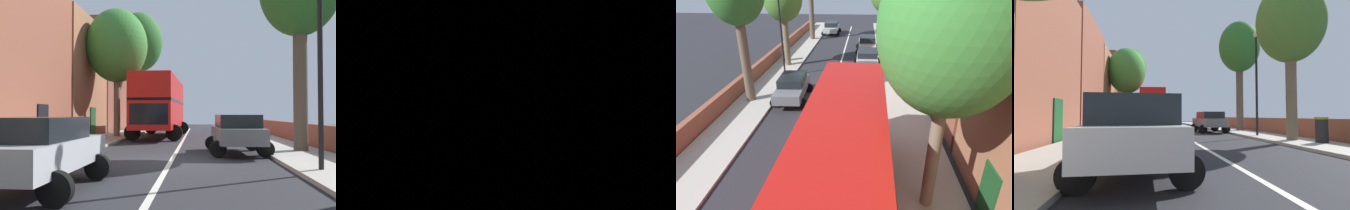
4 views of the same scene
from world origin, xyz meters
TOP-DOWN VIEW (x-y plane):
  - ground_plane at (0.00, 0.00)m, footprint 84.00×84.00m
  - road_centre_line at (0.00, 0.00)m, footprint 0.16×54.00m
  - sidewalk_left at (-4.90, 0.00)m, footprint 2.60×60.00m
  - sidewalk_right at (4.90, 0.00)m, footprint 2.60×60.00m
  - terraced_houses_left at (-8.50, 0.88)m, footprint 4.07×47.68m
  - boundary_wall_right at (6.45, 0.00)m, footprint 0.36×54.00m
  - double_decker_bus at (-1.70, 12.51)m, footprint 3.73×10.82m
  - parked_car_silver_left_0 at (-2.50, -10.76)m, footprint 2.51×4.25m
  - parked_car_grey_right_1 at (2.50, 2.35)m, footprint 2.52×4.33m
  - parked_car_silver_left_2 at (-2.50, -4.97)m, footprint 2.53×4.16m
  - parked_car_silver_right_4 at (2.50, -20.48)m, footprint 2.53×4.27m
  - street_tree_left_4 at (-4.64, 11.51)m, footprint 4.22×4.22m
  - lamppost_right at (4.30, -2.23)m, footprint 0.32×0.32m
  - litter_bin_right at (5.30, -6.48)m, footprint 0.55×0.55m

SIDE VIEW (x-z plane):
  - ground_plane at x=0.00m, z-range 0.00..0.00m
  - road_centre_line at x=0.00m, z-range 0.00..0.01m
  - sidewalk_left at x=-4.90m, z-range 0.00..0.12m
  - sidewalk_right at x=4.90m, z-range 0.00..0.12m
  - boundary_wall_right at x=6.45m, z-range 0.00..1.15m
  - litter_bin_right at x=5.30m, z-range 0.12..1.24m
  - parked_car_silver_left_2 at x=-2.50m, z-range 0.12..1.69m
  - parked_car_grey_right_1 at x=2.50m, z-range 0.12..1.72m
  - parked_car_silver_right_4 at x=2.50m, z-range 0.11..1.75m
  - parked_car_silver_left_0 at x=-2.50m, z-range 0.11..1.79m
  - double_decker_bus at x=-1.70m, z-range 0.32..4.38m
  - lamppost_right at x=4.30m, z-range 0.65..6.96m
  - terraced_houses_left at x=-8.50m, z-range -0.65..9.26m
  - street_tree_left_4 at x=-4.64m, z-range 1.93..10.70m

